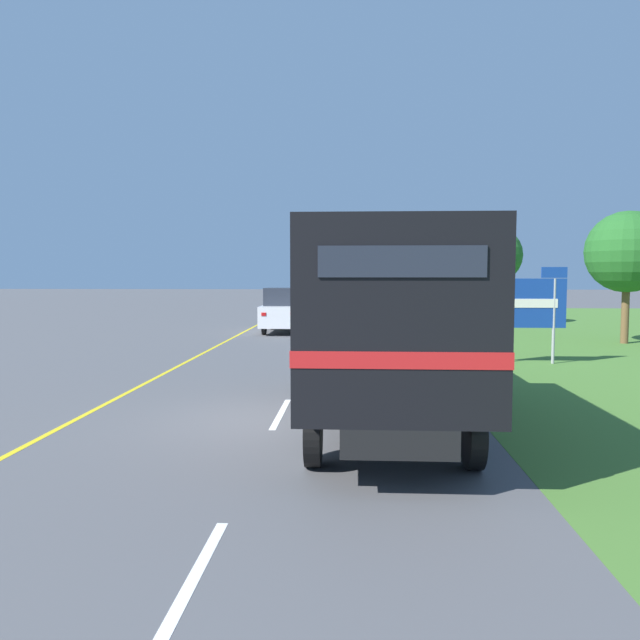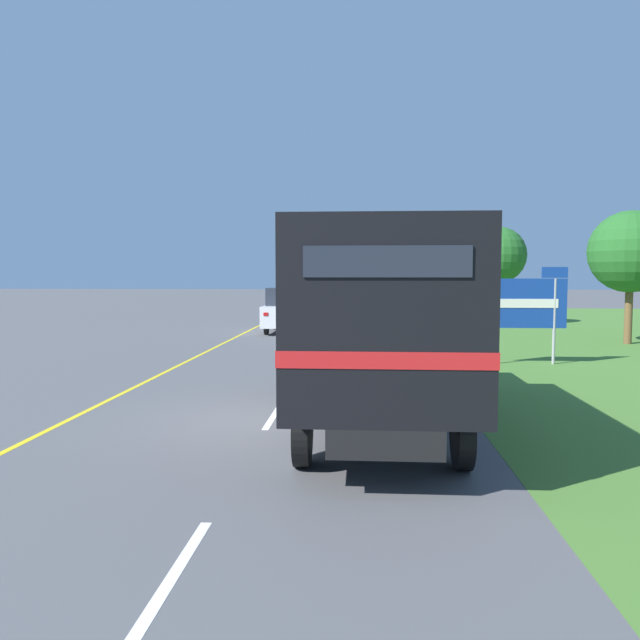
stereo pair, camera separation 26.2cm
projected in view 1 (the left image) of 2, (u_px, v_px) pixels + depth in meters
ground_plane at (277, 420)px, 11.40m from camera, size 200.00×200.00×0.00m
edge_line_yellow at (215, 347)px, 22.84m from camera, size 0.12×54.91×0.01m
centre_dash_nearest at (191, 583)px, 5.37m from camera, size 0.12×2.60×0.01m
centre_dash_near at (281, 413)px, 11.94m from camera, size 0.12×2.60×0.01m
centre_dash_mid_a at (307, 364)px, 18.51m from camera, size 0.12×2.60×0.01m
centre_dash_mid_b at (319, 340)px, 25.09m from camera, size 0.12×2.60×0.01m
centre_dash_far at (327, 327)px, 31.66m from camera, size 0.12×2.60×0.01m
centre_dash_farthest at (332, 318)px, 38.23m from camera, size 0.12×2.60×0.01m
horse_trailer_truck at (385, 317)px, 10.91m from camera, size 2.56×8.17×3.37m
lead_car_white at (284, 310)px, 28.71m from camera, size 1.80×4.40×2.06m
highway_sign at (528, 304)px, 18.50m from camera, size 2.33×0.09×2.88m
roadside_tree_near at (627, 252)px, 23.80m from camera, size 3.12×3.12×5.08m
roadside_tree_mid at (494, 256)px, 33.39m from camera, size 3.04×3.04×5.20m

